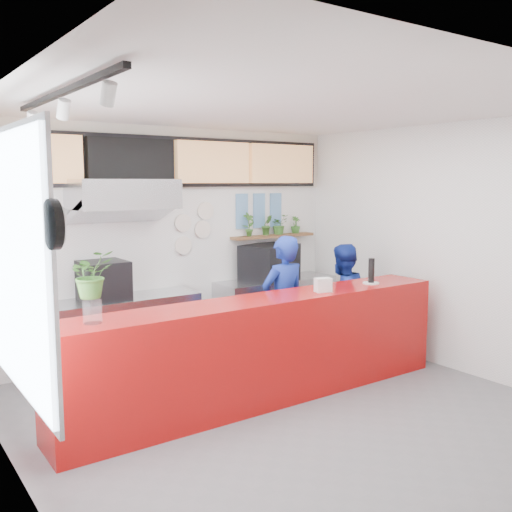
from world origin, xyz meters
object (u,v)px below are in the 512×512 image
staff_right (342,302)px  panini_oven (104,281)px  staff_center (283,305)px  pepper_mill (371,270)px  espresso_machine (270,262)px  service_counter (265,350)px

staff_right → panini_oven: bearing=-26.4°
staff_center → staff_right: size_ratio=1.11×
pepper_mill → panini_oven: bearing=144.5°
staff_right → pepper_mill: (-0.15, -0.64, 0.51)m
espresso_machine → staff_right: staff_right is taller
panini_oven → staff_center: (1.74, -1.23, -0.30)m
service_counter → staff_center: 0.94m
service_counter → pepper_mill: size_ratio=15.73×
espresso_machine → staff_right: bearing=-95.6°
staff_right → espresso_machine: bearing=-79.4°
staff_right → pepper_mill: staff_right is taller
service_counter → espresso_machine: size_ratio=5.72×
staff_center → pepper_mill: 1.12m
staff_right → service_counter: bearing=17.2°
staff_right → pepper_mill: size_ratio=5.25×
service_counter → pepper_mill: (1.52, -0.04, 0.71)m
service_counter → espresso_machine: (1.39, 1.80, 0.60)m
panini_oven → pepper_mill: bearing=-36.7°
service_counter → espresso_machine: espresso_machine is taller
panini_oven → pepper_mill: pepper_mill is taller
staff_center → pepper_mill: bearing=142.6°
panini_oven → staff_center: bearing=-36.3°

